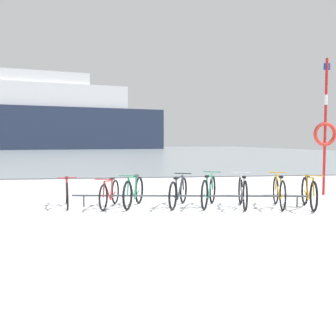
% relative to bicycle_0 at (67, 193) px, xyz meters
% --- Properties ---
extents(ground, '(80.00, 132.00, 0.08)m').
position_rel_bicycle_0_xyz_m(ground, '(2.46, 51.42, -0.39)').
color(ground, white).
extents(bike_rack, '(5.80, 1.01, 0.31)m').
position_rel_bicycle_0_xyz_m(bike_rack, '(3.02, -0.49, -0.08)').
color(bike_rack, '#4C5156').
rests_on(bike_rack, ground).
extents(bicycle_0, '(0.46, 1.63, 0.77)m').
position_rel_bicycle_0_xyz_m(bicycle_0, '(0.00, 0.00, 0.00)').
color(bicycle_0, black).
rests_on(bicycle_0, ground).
extents(bicycle_1, '(0.59, 1.62, 0.75)m').
position_rel_bicycle_0_xyz_m(bicycle_1, '(1.05, -0.23, -0.01)').
color(bicycle_1, black).
rests_on(bicycle_1, ground).
extents(bicycle_2, '(0.68, 1.66, 0.82)m').
position_rel_bicycle_0_xyz_m(bicycle_2, '(1.64, -0.25, 0.02)').
color(bicycle_2, black).
rests_on(bicycle_2, ground).
extents(bicycle_3, '(0.78, 1.66, 0.81)m').
position_rel_bicycle_0_xyz_m(bicycle_3, '(2.75, -0.37, 0.01)').
color(bicycle_3, black).
rests_on(bicycle_3, ground).
extents(bicycle_4, '(0.80, 1.62, 0.85)m').
position_rel_bicycle_0_xyz_m(bicycle_4, '(3.50, -0.48, 0.03)').
color(bicycle_4, black).
rests_on(bicycle_4, ground).
extents(bicycle_5, '(0.52, 1.65, 0.84)m').
position_rel_bicycle_0_xyz_m(bicycle_5, '(4.28, -0.75, 0.03)').
color(bicycle_5, black).
rests_on(bicycle_5, ground).
extents(bicycle_6, '(0.56, 1.65, 0.84)m').
position_rel_bicycle_0_xyz_m(bicycle_6, '(5.19, -0.82, 0.03)').
color(bicycle_6, black).
rests_on(bicycle_6, ground).
extents(bicycle_7, '(0.62, 1.68, 0.84)m').
position_rel_bicycle_0_xyz_m(bicycle_7, '(5.86, -1.05, 0.02)').
color(bicycle_7, black).
rests_on(bicycle_7, ground).
extents(rescue_post, '(0.74, 0.11, 4.10)m').
position_rel_bicycle_0_xyz_m(rescue_post, '(7.49, 1.10, 1.61)').
color(rescue_post, red).
rests_on(rescue_post, ground).
extents(ferry_ship, '(55.70, 23.60, 20.27)m').
position_rel_bicycle_0_xyz_m(ferry_ship, '(-15.59, 76.44, 6.44)').
color(ferry_ship, '#232D47').
rests_on(ferry_ship, ground).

